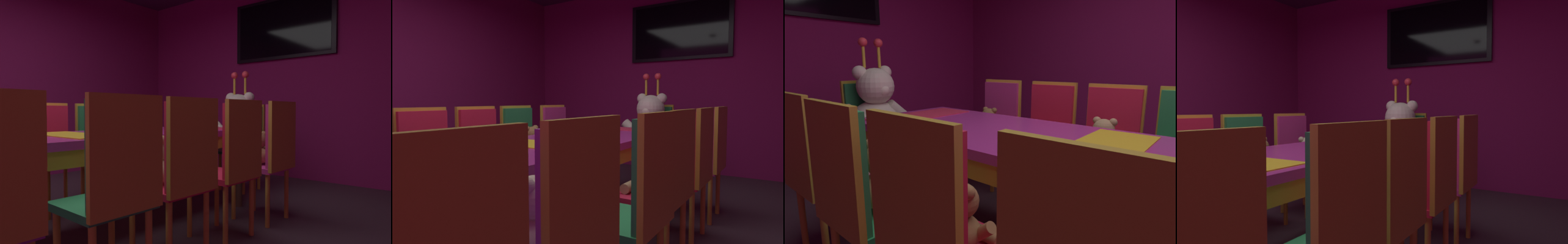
{
  "view_description": "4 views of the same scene",
  "coord_description": "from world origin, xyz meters",
  "views": [
    {
      "loc": [
        2.19,
        -1.2,
        0.91
      ],
      "look_at": [
        0.13,
        1.16,
        0.81
      ],
      "focal_mm": 31.19,
      "sensor_mm": 36.0,
      "label": 1
    },
    {
      "loc": [
        1.47,
        -1.68,
        1.04
      ],
      "look_at": [
        -0.21,
        0.98,
        0.83
      ],
      "focal_mm": 30.29,
      "sensor_mm": 36.0,
      "label": 2
    },
    {
      "loc": [
        -1.44,
        -0.45,
        1.13
      ],
      "look_at": [
        0.01,
        0.81,
        0.76
      ],
      "focal_mm": 27.61,
      "sensor_mm": 36.0,
      "label": 3
    },
    {
      "loc": [
        1.56,
        -1.16,
        1.03
      ],
      "look_at": [
        0.09,
        1.29,
        0.92
      ],
      "focal_mm": 30.24,
      "sensor_mm": 36.0,
      "label": 4
    }
  ],
  "objects": [
    {
      "name": "throne_chair",
      "position": [
        0.0,
        2.2,
        0.6
      ],
      "size": [
        0.41,
        0.42,
        0.98
      ],
      "rotation": [
        0.0,
        0.0,
        -1.57
      ],
      "color": "#268C4C",
      "rests_on": "ground_plane"
    },
    {
      "name": "chair_left_5",
      "position": [
        -0.83,
        1.32,
        0.6
      ],
      "size": [
        0.42,
        0.41,
        0.98
      ],
      "color": "#CC338C",
      "rests_on": "ground_plane"
    },
    {
      "name": "wall_back",
      "position": [
        0.0,
        3.2,
        1.4
      ],
      "size": [
        5.2,
        0.12,
        2.8
      ],
      "primitive_type": "cube",
      "color": "#8C1959",
      "rests_on": "ground_plane"
    },
    {
      "name": "chair_right_4",
      "position": [
        0.85,
        0.76,
        0.6
      ],
      "size": [
        0.42,
        0.41,
        0.98
      ],
      "rotation": [
        0.0,
        0.0,
        3.14
      ],
      "color": "red",
      "rests_on": "ground_plane"
    },
    {
      "name": "teddy_left_4",
      "position": [
        -0.72,
        0.77,
        0.6
      ],
      "size": [
        0.27,
        0.35,
        0.33
      ],
      "color": "olive",
      "rests_on": "chair_left_4"
    },
    {
      "name": "chair_left_3",
      "position": [
        -0.86,
        0.26,
        0.6
      ],
      "size": [
        0.42,
        0.41,
        0.98
      ],
      "color": "red",
      "rests_on": "ground_plane"
    },
    {
      "name": "teddy_right_5",
      "position": [
        0.71,
        1.3,
        0.58
      ],
      "size": [
        0.23,
        0.3,
        0.28
      ],
      "rotation": [
        0.0,
        0.0,
        3.14
      ],
      "color": "olive",
      "rests_on": "chair_right_5"
    },
    {
      "name": "teddy_left_5",
      "position": [
        -0.69,
        1.32,
        0.59
      ],
      "size": [
        0.24,
        0.32,
        0.3
      ],
      "color": "beige",
      "rests_on": "chair_left_5"
    },
    {
      "name": "king_teddy_bear",
      "position": [
        0.0,
        2.03,
        0.75
      ],
      "size": [
        0.7,
        0.54,
        0.9
      ],
      "rotation": [
        0.0,
        0.0,
        -1.57
      ],
      "color": "silver",
      "rests_on": "throne_chair"
    },
    {
      "name": "chair_right_5",
      "position": [
        0.85,
        1.3,
        0.6
      ],
      "size": [
        0.42,
        0.41,
        0.98
      ],
      "rotation": [
        0.0,
        0.0,
        3.14
      ],
      "color": "#CC338C",
      "rests_on": "ground_plane"
    },
    {
      "name": "chair_left_4",
      "position": [
        -0.87,
        0.77,
        0.6
      ],
      "size": [
        0.42,
        0.41,
        0.98
      ],
      "color": "#268C4C",
      "rests_on": "ground_plane"
    },
    {
      "name": "banquet_table",
      "position": [
        0.0,
        0.0,
        0.66
      ],
      "size": [
        0.9,
        3.31,
        0.75
      ],
      "color": "#B22D8C",
      "rests_on": "ground_plane"
    },
    {
      "name": "teddy_right_3",
      "position": [
        0.69,
        0.24,
        0.59
      ],
      "size": [
        0.25,
        0.32,
        0.3
      ],
      "rotation": [
        0.0,
        0.0,
        3.14
      ],
      "color": "tan",
      "rests_on": "chair_right_3"
    },
    {
      "name": "chair_right_3",
      "position": [
        0.84,
        0.24,
        0.6
      ],
      "size": [
        0.42,
        0.41,
        0.98
      ],
      "rotation": [
        0.0,
        0.0,
        3.14
      ],
      "color": "red",
      "rests_on": "ground_plane"
    },
    {
      "name": "teddy_left_3",
      "position": [
        -0.72,
        0.26,
        0.57
      ],
      "size": [
        0.21,
        0.28,
        0.26
      ],
      "color": "olive",
      "rests_on": "chair_left_3"
    }
  ]
}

